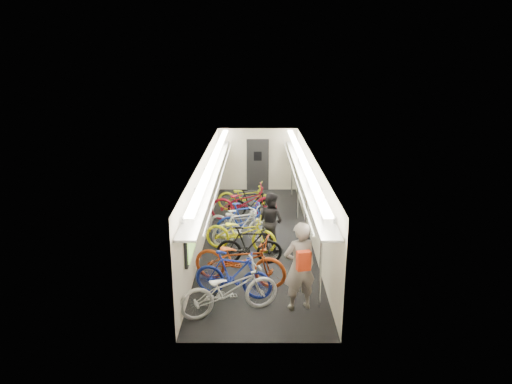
{
  "coord_description": "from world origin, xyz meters",
  "views": [
    {
      "loc": [
        -0.03,
        -12.15,
        4.98
      ],
      "look_at": [
        -0.06,
        0.76,
        1.15
      ],
      "focal_mm": 32.0,
      "sensor_mm": 36.0,
      "label": 1
    }
  ],
  "objects_px": {
    "bicycle_0": "(229,289)",
    "passenger_near": "(300,266)",
    "bicycle_1": "(233,274)",
    "backpack": "(304,261)",
    "passenger_mid": "(270,221)"
  },
  "relations": [
    {
      "from": "bicycle_1",
      "to": "backpack",
      "type": "xyz_separation_m",
      "value": [
        1.39,
        -0.94,
        0.76
      ]
    },
    {
      "from": "bicycle_1",
      "to": "backpack",
      "type": "height_order",
      "value": "backpack"
    },
    {
      "from": "backpack",
      "to": "passenger_mid",
      "type": "bearing_deg",
      "value": 84.68
    },
    {
      "from": "bicycle_0",
      "to": "passenger_near",
      "type": "xyz_separation_m",
      "value": [
        1.41,
        0.2,
        0.41
      ]
    },
    {
      "from": "bicycle_1",
      "to": "passenger_near",
      "type": "bearing_deg",
      "value": -95.44
    },
    {
      "from": "bicycle_0",
      "to": "passenger_near",
      "type": "height_order",
      "value": "passenger_near"
    },
    {
      "from": "bicycle_0",
      "to": "backpack",
      "type": "xyz_separation_m",
      "value": [
        1.43,
        -0.25,
        0.74
      ]
    },
    {
      "from": "bicycle_1",
      "to": "passenger_mid",
      "type": "relative_size",
      "value": 1.09
    },
    {
      "from": "bicycle_0",
      "to": "backpack",
      "type": "bearing_deg",
      "value": -120.27
    },
    {
      "from": "bicycle_0",
      "to": "bicycle_1",
      "type": "relative_size",
      "value": 1.19
    },
    {
      "from": "passenger_mid",
      "to": "bicycle_1",
      "type": "bearing_deg",
      "value": 110.33
    },
    {
      "from": "bicycle_1",
      "to": "passenger_near",
      "type": "height_order",
      "value": "passenger_near"
    },
    {
      "from": "passenger_mid",
      "to": "bicycle_0",
      "type": "bearing_deg",
      "value": 113.45
    },
    {
      "from": "bicycle_1",
      "to": "backpack",
      "type": "relative_size",
      "value": 4.53
    },
    {
      "from": "bicycle_0",
      "to": "backpack",
      "type": "height_order",
      "value": "backpack"
    }
  ]
}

